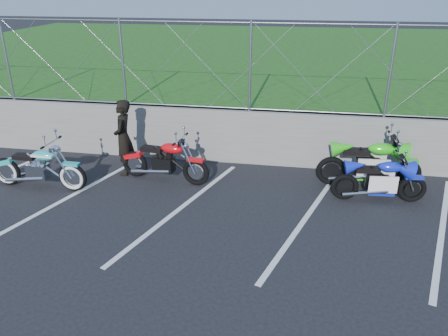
% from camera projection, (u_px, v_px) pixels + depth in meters
% --- Properties ---
extents(ground, '(90.00, 90.00, 0.00)m').
position_uv_depth(ground, '(167.00, 234.00, 7.64)').
color(ground, black).
rests_on(ground, ground).
extents(retaining_wall, '(30.00, 0.22, 1.30)m').
position_uv_depth(retaining_wall, '(208.00, 135.00, 10.55)').
color(retaining_wall, slate).
rests_on(retaining_wall, ground).
extents(grass_field, '(30.00, 20.00, 1.30)m').
position_uv_depth(grass_field, '(253.00, 63.00, 19.59)').
color(grass_field, '#1B4B14').
rests_on(grass_field, ground).
extents(chain_link_fence, '(28.00, 0.03, 2.00)m').
position_uv_depth(chain_link_fence, '(206.00, 66.00, 9.89)').
color(chain_link_fence, gray).
rests_on(chain_link_fence, retaining_wall).
extents(parking_lines, '(18.29, 4.31, 0.01)m').
position_uv_depth(parking_lines, '(243.00, 212.00, 8.36)').
color(parking_lines, silver).
rests_on(parking_lines, ground).
extents(cruiser_turquoise, '(2.16, 0.68, 1.07)m').
position_uv_depth(cruiser_turquoise, '(40.00, 169.00, 9.18)').
color(cruiser_turquoise, black).
rests_on(cruiser_turquoise, ground).
extents(naked_orange, '(2.07, 0.70, 1.03)m').
position_uv_depth(naked_orange, '(166.00, 162.00, 9.50)').
color(naked_orange, black).
rests_on(naked_orange, ground).
extents(sportbike_green, '(2.19, 0.78, 1.13)m').
position_uv_depth(sportbike_green, '(371.00, 165.00, 9.22)').
color(sportbike_green, black).
rests_on(sportbike_green, ground).
extents(sportbike_blue, '(1.87, 0.67, 0.97)m').
position_uv_depth(sportbike_blue, '(380.00, 182.00, 8.64)').
color(sportbike_blue, black).
rests_on(sportbike_blue, ground).
extents(person_standing, '(0.49, 0.68, 1.71)m').
position_uv_depth(person_standing, '(123.00, 138.00, 9.73)').
color(person_standing, black).
rests_on(person_standing, ground).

